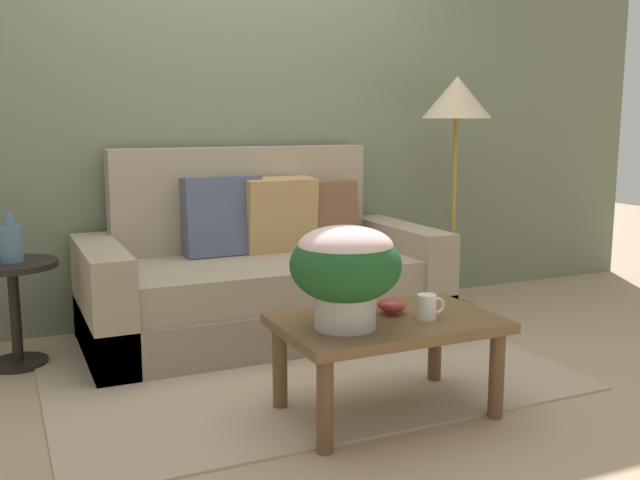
# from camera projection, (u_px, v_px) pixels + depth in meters

# --- Properties ---
(ground_plane) EXTENTS (14.00, 14.00, 0.00)m
(ground_plane) POSITION_uv_depth(u_px,v_px,m) (297.00, 367.00, 3.60)
(ground_plane) COLOR tan
(wall_back) EXTENTS (6.40, 0.12, 2.81)m
(wall_back) POSITION_uv_depth(u_px,v_px,m) (225.00, 88.00, 4.37)
(wall_back) COLOR slate
(wall_back) RESTS_ON ground
(area_rug) EXTENTS (2.39, 1.80, 0.01)m
(area_rug) POSITION_uv_depth(u_px,v_px,m) (295.00, 365.00, 3.62)
(area_rug) COLOR tan
(area_rug) RESTS_ON ground
(couch) EXTENTS (1.97, 0.94, 1.06)m
(couch) POSITION_uv_depth(u_px,v_px,m) (261.00, 277.00, 4.12)
(couch) COLOR gray
(couch) RESTS_ON ground
(coffee_table) EXTENTS (0.90, 0.58, 0.41)m
(coffee_table) POSITION_uv_depth(u_px,v_px,m) (387.00, 333.00, 2.99)
(coffee_table) COLOR brown
(coffee_table) RESTS_ON ground
(side_table) EXTENTS (0.44, 0.44, 0.53)m
(side_table) POSITION_uv_depth(u_px,v_px,m) (14.00, 294.00, 3.57)
(side_table) COLOR black
(side_table) RESTS_ON ground
(floor_lamp) EXTENTS (0.44, 0.44, 1.49)m
(floor_lamp) POSITION_uv_depth(u_px,v_px,m) (457.00, 112.00, 4.51)
(floor_lamp) COLOR olive
(floor_lamp) RESTS_ON ground
(potted_plant) EXTENTS (0.44, 0.44, 0.41)m
(potted_plant) POSITION_uv_depth(u_px,v_px,m) (345.00, 265.00, 2.80)
(potted_plant) COLOR #B7B2A8
(potted_plant) RESTS_ON coffee_table
(coffee_mug) EXTENTS (0.13, 0.08, 0.10)m
(coffee_mug) POSITION_uv_depth(u_px,v_px,m) (427.00, 307.00, 2.96)
(coffee_mug) COLOR white
(coffee_mug) RESTS_ON coffee_table
(snack_bowl) EXTENTS (0.13, 0.13, 0.07)m
(snack_bowl) POSITION_uv_depth(u_px,v_px,m) (392.00, 305.00, 3.05)
(snack_bowl) COLOR #B2382D
(snack_bowl) RESTS_ON coffee_table
(table_vase) EXTENTS (0.11, 0.11, 0.24)m
(table_vase) POSITION_uv_depth(u_px,v_px,m) (11.00, 242.00, 3.52)
(table_vase) COLOR slate
(table_vase) RESTS_ON side_table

